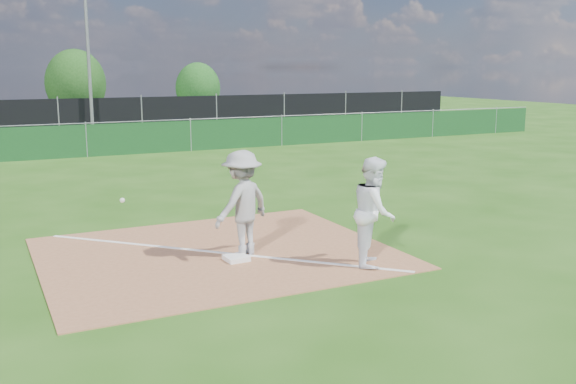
{
  "coord_description": "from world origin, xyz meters",
  "views": [
    {
      "loc": [
        -3.73,
        -9.45,
        3.27
      ],
      "look_at": [
        1.41,
        1.0,
        1.0
      ],
      "focal_mm": 40.0,
      "sensor_mm": 36.0,
      "label": 1
    }
  ],
  "objects_px": {
    "runner": "(374,211)",
    "car_mid": "(66,113)",
    "car_right": "(160,112)",
    "tree_mid": "(76,83)",
    "tree_right": "(198,88)",
    "play_at_first": "(242,203)",
    "first_base": "(236,258)",
    "light_pole": "(88,52)"
  },
  "relations": [
    {
      "from": "first_base",
      "to": "play_at_first",
      "type": "xyz_separation_m",
      "value": [
        0.23,
        0.26,
        0.89
      ]
    },
    {
      "from": "light_pole",
      "to": "car_mid",
      "type": "distance_m",
      "value": 6.39
    },
    {
      "from": "play_at_first",
      "to": "car_right",
      "type": "relative_size",
      "value": 0.63
    },
    {
      "from": "runner",
      "to": "car_mid",
      "type": "distance_m",
      "value": 28.98
    },
    {
      "from": "runner",
      "to": "car_right",
      "type": "relative_size",
      "value": 0.41
    },
    {
      "from": "runner",
      "to": "car_right",
      "type": "bearing_deg",
      "value": 25.64
    },
    {
      "from": "first_base",
      "to": "car_mid",
      "type": "height_order",
      "value": "car_mid"
    },
    {
      "from": "car_right",
      "to": "tree_mid",
      "type": "bearing_deg",
      "value": 45.58
    },
    {
      "from": "tree_right",
      "to": "tree_mid",
      "type": "bearing_deg",
      "value": -179.69
    },
    {
      "from": "play_at_first",
      "to": "car_mid",
      "type": "bearing_deg",
      "value": 88.71
    },
    {
      "from": "light_pole",
      "to": "tree_mid",
      "type": "xyz_separation_m",
      "value": [
        0.83,
        10.49,
        -1.73
      ]
    },
    {
      "from": "first_base",
      "to": "car_mid",
      "type": "bearing_deg",
      "value": 88.25
    },
    {
      "from": "light_pole",
      "to": "car_right",
      "type": "height_order",
      "value": "light_pole"
    },
    {
      "from": "play_at_first",
      "to": "runner",
      "type": "relative_size",
      "value": 1.53
    },
    {
      "from": "car_right",
      "to": "tree_mid",
      "type": "distance_m",
      "value": 6.46
    },
    {
      "from": "first_base",
      "to": "car_right",
      "type": "distance_m",
      "value": 28.69
    },
    {
      "from": "light_pole",
      "to": "car_right",
      "type": "xyz_separation_m",
      "value": [
        4.87,
        5.71,
        -3.34
      ]
    },
    {
      "from": "light_pole",
      "to": "runner",
      "type": "height_order",
      "value": "light_pole"
    },
    {
      "from": "car_mid",
      "to": "car_right",
      "type": "xyz_separation_m",
      "value": [
        5.38,
        0.21,
        -0.12
      ]
    },
    {
      "from": "first_base",
      "to": "car_right",
      "type": "relative_size",
      "value": 0.08
    },
    {
      "from": "tree_mid",
      "to": "tree_right",
      "type": "relative_size",
      "value": 1.22
    },
    {
      "from": "tree_right",
      "to": "car_mid",
      "type": "bearing_deg",
      "value": -151.83
    },
    {
      "from": "light_pole",
      "to": "car_mid",
      "type": "bearing_deg",
      "value": 95.37
    },
    {
      "from": "play_at_first",
      "to": "tree_mid",
      "type": "distance_m",
      "value": 32.6
    },
    {
      "from": "tree_right",
      "to": "car_right",
      "type": "bearing_deg",
      "value": -129.76
    },
    {
      "from": "light_pole",
      "to": "car_right",
      "type": "bearing_deg",
      "value": 49.54
    },
    {
      "from": "first_base",
      "to": "tree_mid",
      "type": "relative_size",
      "value": 0.09
    },
    {
      "from": "light_pole",
      "to": "car_right",
      "type": "distance_m",
      "value": 8.21
    },
    {
      "from": "car_mid",
      "to": "car_right",
      "type": "bearing_deg",
      "value": -89.51
    },
    {
      "from": "light_pole",
      "to": "tree_mid",
      "type": "height_order",
      "value": "light_pole"
    },
    {
      "from": "first_base",
      "to": "runner",
      "type": "xyz_separation_m",
      "value": [
        2.01,
        -1.16,
        0.85
      ]
    },
    {
      "from": "first_base",
      "to": "tree_right",
      "type": "xyz_separation_m",
      "value": [
        10.25,
        32.82,
        1.8
      ]
    },
    {
      "from": "light_pole",
      "to": "runner",
      "type": "relative_size",
      "value": 4.38
    },
    {
      "from": "play_at_first",
      "to": "tree_mid",
      "type": "bearing_deg",
      "value": 86.54
    },
    {
      "from": "runner",
      "to": "first_base",
      "type": "bearing_deg",
      "value": 93.86
    },
    {
      "from": "light_pole",
      "to": "tree_right",
      "type": "bearing_deg",
      "value": 49.86
    },
    {
      "from": "play_at_first",
      "to": "first_base",
      "type": "bearing_deg",
      "value": -130.61
    },
    {
      "from": "play_at_first",
      "to": "car_right",
      "type": "height_order",
      "value": "play_at_first"
    },
    {
      "from": "light_pole",
      "to": "tree_mid",
      "type": "distance_m",
      "value": 10.66
    },
    {
      "from": "first_base",
      "to": "car_mid",
      "type": "relative_size",
      "value": 0.08
    },
    {
      "from": "play_at_first",
      "to": "runner",
      "type": "height_order",
      "value": "play_at_first"
    },
    {
      "from": "first_base",
      "to": "play_at_first",
      "type": "distance_m",
      "value": 0.95
    }
  ]
}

